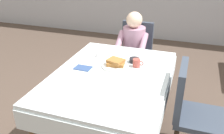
{
  "coord_description": "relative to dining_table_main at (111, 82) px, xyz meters",
  "views": [
    {
      "loc": [
        0.69,
        -1.97,
        1.83
      ],
      "look_at": [
        -0.01,
        0.05,
        0.79
      ],
      "focal_mm": 38.59,
      "sensor_mm": 36.0,
      "label": 1
    }
  ],
  "objects": [
    {
      "name": "diner_person",
      "position": [
        -0.04,
        1.01,
        0.02
      ],
      "size": [
        0.4,
        0.43,
        1.12
      ],
      "rotation": [
        0.0,
        0.0,
        3.14
      ],
      "color": "#B2849E",
      "rests_on": "ground"
    },
    {
      "name": "knife_right_of_plate",
      "position": [
        0.18,
        0.15,
        0.09
      ],
      "size": [
        0.04,
        0.2,
        0.0
      ],
      "primitive_type": "cube",
      "rotation": [
        0.0,
        0.0,
        1.69
      ],
      "color": "silver",
      "rests_on": "dining_table_main"
    },
    {
      "name": "chair_right_side",
      "position": [
        0.77,
        0.0,
        -0.12
      ],
      "size": [
        0.45,
        0.44,
        0.93
      ],
      "rotation": [
        0.0,
        0.0,
        -1.57
      ],
      "color": "#384251",
      "rests_on": "ground"
    },
    {
      "name": "fork_left_of_plate",
      "position": [
        -0.2,
        0.15,
        0.09
      ],
      "size": [
        0.03,
        0.18,
        0.0
      ],
      "primitive_type": "cube",
      "rotation": [
        0.0,
        0.0,
        1.47
      ],
      "color": "silver",
      "rests_on": "dining_table_main"
    },
    {
      "name": "bowl_butter",
      "position": [
        0.15,
        0.34,
        0.11
      ],
      "size": [
        0.11,
        0.11,
        0.04
      ],
      "primitive_type": "cylinder",
      "color": "black",
      "rests_on": "dining_table_main"
    },
    {
      "name": "plate_breakfast",
      "position": [
        -0.01,
        0.17,
        0.1
      ],
      "size": [
        0.28,
        0.28,
        0.02
      ],
      "primitive_type": "cylinder",
      "color": "white",
      "rests_on": "dining_table_main"
    },
    {
      "name": "napkin_folded",
      "position": [
        -0.31,
        0.02,
        0.09
      ],
      "size": [
        0.17,
        0.12,
        0.01
      ],
      "primitive_type": "cube",
      "rotation": [
        0.0,
        0.0,
        -0.02
      ],
      "color": "#334C7F",
      "rests_on": "dining_table_main"
    },
    {
      "name": "ground_plane",
      "position": [
        0.0,
        0.0,
        -0.65
      ],
      "size": [
        14.0,
        14.0,
        0.0
      ],
      "primitive_type": "plane",
      "color": "brown"
    },
    {
      "name": "breakfast_stack",
      "position": [
        -0.01,
        0.17,
        0.14
      ],
      "size": [
        0.19,
        0.17,
        0.06
      ],
      "color": "#A36B33",
      "rests_on": "plate_breakfast"
    },
    {
      "name": "chair_diner",
      "position": [
        -0.04,
        1.17,
        -0.12
      ],
      "size": [
        0.44,
        0.45,
        0.93
      ],
      "rotation": [
        0.0,
        0.0,
        3.14
      ],
      "color": "#384251",
      "rests_on": "ground"
    },
    {
      "name": "syrup_pitcher",
      "position": [
        -0.28,
        0.35,
        0.13
      ],
      "size": [
        0.08,
        0.08,
        0.07
      ],
      "color": "silver",
      "rests_on": "dining_table_main"
    },
    {
      "name": "dining_table_main",
      "position": [
        0.0,
        0.0,
        0.0
      ],
      "size": [
        1.12,
        1.52,
        0.74
      ],
      "color": "silver",
      "rests_on": "ground"
    },
    {
      "name": "cup_coffee",
      "position": [
        0.2,
        0.23,
        0.13
      ],
      "size": [
        0.11,
        0.08,
        0.08
      ],
      "color": "#B24C42",
      "rests_on": "dining_table_main"
    },
    {
      "name": "spoon_near_edge",
      "position": [
        -0.02,
        -0.16,
        0.09
      ],
      "size": [
        0.15,
        0.03,
        0.0
      ],
      "primitive_type": "cube",
      "rotation": [
        0.0,
        0.0,
        -0.11
      ],
      "color": "silver",
      "rests_on": "dining_table_main"
    }
  ]
}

